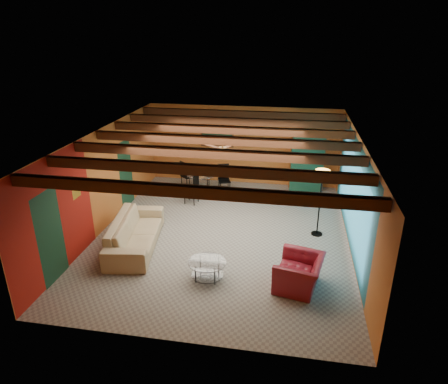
% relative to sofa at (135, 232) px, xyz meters
% --- Properties ---
extents(room, '(6.52, 8.01, 2.71)m').
position_rel_sofa_xyz_m(room, '(2.05, 1.06, 1.98)').
color(room, gray).
rests_on(room, ground).
extents(sofa, '(1.41, 2.73, 0.76)m').
position_rel_sofa_xyz_m(sofa, '(0.00, 0.00, 0.00)').
color(sofa, tan).
rests_on(sofa, ground).
extents(armchair, '(1.12, 1.23, 0.69)m').
position_rel_sofa_xyz_m(armchair, '(4.03, -1.05, -0.04)').
color(armchair, maroon).
rests_on(armchair, ground).
extents(coffee_table, '(0.85, 0.85, 0.43)m').
position_rel_sofa_xyz_m(coffee_table, '(2.07, -1.07, -0.17)').
color(coffee_table, silver).
rests_on(coffee_table, ground).
extents(dining_table, '(2.38, 2.38, 0.97)m').
position_rel_sofa_xyz_m(dining_table, '(0.86, 3.59, 0.11)').
color(dining_table, white).
rests_on(dining_table, ground).
extents(armoire, '(1.13, 0.73, 1.84)m').
position_rel_sofa_xyz_m(armoire, '(4.25, 4.65, 0.54)').
color(armoire, brown).
rests_on(armoire, ground).
extents(floor_lamp, '(0.48, 0.48, 1.82)m').
position_rel_sofa_xyz_m(floor_lamp, '(4.52, 1.41, 0.53)').
color(floor_lamp, black).
rests_on(floor_lamp, ground).
extents(ceiling_fan, '(1.50, 1.50, 0.44)m').
position_rel_sofa_xyz_m(ceiling_fan, '(2.05, 0.95, 1.98)').
color(ceiling_fan, '#472614').
rests_on(ceiling_fan, ceiling).
extents(painting, '(1.05, 0.03, 0.65)m').
position_rel_sofa_xyz_m(painting, '(1.15, 4.91, 1.27)').
color(painting, black).
rests_on(painting, wall_back).
extents(potted_plant, '(0.42, 0.37, 0.45)m').
position_rel_sofa_xyz_m(potted_plant, '(4.25, 4.65, 1.68)').
color(potted_plant, '#26661E').
rests_on(potted_plant, armoire).
extents(vase, '(0.26, 0.26, 0.21)m').
position_rel_sofa_xyz_m(vase, '(0.86, 3.59, 0.70)').
color(vase, orange).
rests_on(vase, dining_table).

